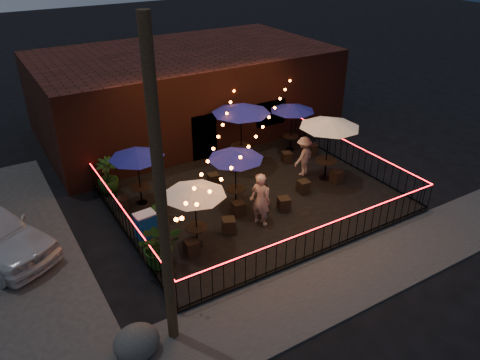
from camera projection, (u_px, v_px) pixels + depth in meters
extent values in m
plane|color=black|center=(284.00, 226.00, 16.45)|extent=(110.00, 110.00, 0.00)
cube|color=black|center=(254.00, 199.00, 17.92)|extent=(10.00, 8.00, 0.15)
cube|color=#3A3836|center=(348.00, 277.00, 14.00)|extent=(18.00, 2.50, 0.05)
cube|color=#3C1910|center=(185.00, 91.00, 23.45)|extent=(14.00, 8.00, 4.00)
cube|color=black|center=(203.00, 138.00, 20.52)|extent=(1.20, 0.24, 2.20)
cube|color=black|center=(270.00, 112.00, 21.87)|extent=(1.60, 0.24, 1.20)
cylinder|color=#322114|center=(161.00, 203.00, 10.13)|extent=(0.26, 0.26, 8.00)
cube|color=black|center=(322.00, 250.00, 14.84)|extent=(10.00, 0.04, 0.04)
cube|color=black|center=(324.00, 226.00, 14.40)|extent=(10.00, 0.04, 0.04)
cube|color=red|center=(324.00, 225.00, 14.38)|extent=(10.00, 0.03, 0.02)
cube|color=black|center=(128.00, 235.00, 15.57)|extent=(0.04, 8.00, 0.04)
cube|color=black|center=(124.00, 212.00, 15.13)|extent=(0.04, 8.00, 0.04)
cube|color=red|center=(124.00, 211.00, 15.11)|extent=(0.03, 8.00, 0.02)
cube|color=black|center=(351.00, 165.00, 20.12)|extent=(0.04, 8.00, 0.04)
cube|color=black|center=(354.00, 145.00, 19.68)|extent=(0.04, 8.00, 0.04)
cube|color=red|center=(354.00, 145.00, 19.66)|extent=(0.03, 8.00, 0.02)
cylinder|color=black|center=(197.00, 244.00, 15.24)|extent=(0.40, 0.40, 0.03)
cylinder|color=black|center=(197.00, 236.00, 15.08)|extent=(0.05, 0.05, 0.65)
cylinder|color=black|center=(196.00, 227.00, 14.92)|extent=(0.73, 0.73, 0.04)
cylinder|color=black|center=(196.00, 216.00, 14.72)|extent=(0.04, 0.04, 2.18)
cone|color=silver|center=(194.00, 190.00, 14.27)|extent=(2.15, 2.15, 0.32)
cylinder|color=black|center=(142.00, 202.00, 17.53)|extent=(0.40, 0.40, 0.03)
cylinder|color=black|center=(141.00, 195.00, 17.37)|extent=(0.05, 0.05, 0.65)
cylinder|color=black|center=(140.00, 187.00, 17.21)|extent=(0.72, 0.72, 0.04)
cylinder|color=black|center=(139.00, 177.00, 17.01)|extent=(0.04, 0.04, 2.17)
cone|color=navy|center=(136.00, 154.00, 16.56)|extent=(2.43, 2.43, 0.32)
cylinder|color=black|center=(236.00, 204.00, 17.39)|extent=(0.41, 0.41, 0.03)
cylinder|color=black|center=(236.00, 197.00, 17.24)|extent=(0.06, 0.06, 0.66)
cylinder|color=black|center=(236.00, 189.00, 17.07)|extent=(0.74, 0.74, 0.04)
cylinder|color=black|center=(236.00, 179.00, 16.87)|extent=(0.04, 0.04, 2.21)
cone|color=navy|center=(236.00, 155.00, 16.41)|extent=(2.69, 2.69, 0.32)
cylinder|color=black|center=(241.00, 163.00, 20.44)|extent=(0.49, 0.49, 0.03)
cylinder|color=black|center=(241.00, 155.00, 20.24)|extent=(0.07, 0.07, 0.81)
cylinder|color=black|center=(241.00, 146.00, 20.05)|extent=(0.90, 0.90, 0.04)
cylinder|color=black|center=(241.00, 135.00, 19.80)|extent=(0.05, 0.05, 2.70)
cone|color=navy|center=(241.00, 108.00, 19.23)|extent=(2.80, 2.80, 0.39)
cylinder|color=black|center=(324.00, 178.00, 19.24)|extent=(0.48, 0.48, 0.03)
cylinder|color=black|center=(325.00, 169.00, 19.05)|extent=(0.07, 0.07, 0.78)
cylinder|color=black|center=(326.00, 160.00, 18.86)|extent=(0.87, 0.87, 0.04)
cylinder|color=black|center=(327.00, 149.00, 18.62)|extent=(0.05, 0.05, 2.61)
cone|color=silver|center=(330.00, 122.00, 18.07)|extent=(3.14, 3.14, 0.38)
cylinder|color=black|center=(290.00, 149.00, 21.70)|extent=(0.40, 0.40, 0.03)
cylinder|color=black|center=(290.00, 143.00, 21.55)|extent=(0.05, 0.05, 0.66)
cylinder|color=black|center=(291.00, 136.00, 21.39)|extent=(0.73, 0.73, 0.04)
cylinder|color=black|center=(291.00, 127.00, 21.19)|extent=(0.04, 0.04, 2.19)
cone|color=navy|center=(292.00, 107.00, 20.73)|extent=(2.33, 2.33, 0.32)
cube|color=black|center=(192.00, 247.00, 14.69)|extent=(0.42, 0.42, 0.49)
cube|color=black|center=(229.00, 225.00, 15.75)|extent=(0.57, 0.57, 0.51)
cube|color=black|center=(123.00, 203.00, 17.09)|extent=(0.48, 0.48, 0.44)
cube|color=black|center=(176.00, 193.00, 17.68)|extent=(0.50, 0.50, 0.46)
cube|color=black|center=(238.00, 208.00, 16.71)|extent=(0.45, 0.45, 0.50)
cube|color=black|center=(284.00, 204.00, 16.99)|extent=(0.51, 0.51, 0.49)
cube|color=black|center=(213.00, 180.00, 18.61)|extent=(0.47, 0.47, 0.49)
cube|color=black|center=(243.00, 165.00, 19.87)|extent=(0.35, 0.35, 0.40)
cube|color=black|center=(303.00, 187.00, 18.11)|extent=(0.44, 0.44, 0.49)
cube|color=black|center=(337.00, 176.00, 18.85)|extent=(0.45, 0.45, 0.50)
cube|color=black|center=(287.00, 157.00, 20.45)|extent=(0.48, 0.48, 0.46)
cube|color=black|center=(312.00, 149.00, 21.17)|extent=(0.52, 0.52, 0.47)
imported|color=#DEAE91|center=(261.00, 200.00, 15.86)|extent=(0.71, 0.83, 1.92)
imported|color=tan|center=(260.00, 198.00, 16.13)|extent=(0.85, 0.99, 1.77)
imported|color=beige|center=(304.00, 156.00, 19.16)|extent=(1.21, 0.91, 1.66)
imported|color=#17340F|center=(160.00, 245.00, 13.99)|extent=(1.47, 1.31, 1.48)
imported|color=#0B340B|center=(161.00, 204.00, 16.30)|extent=(0.73, 0.63, 1.20)
imported|color=#1B410D|center=(107.00, 176.00, 17.86)|extent=(1.01, 1.01, 1.44)
cube|color=#1155A4|center=(146.00, 226.00, 15.44)|extent=(0.67, 0.49, 0.85)
cube|color=silver|center=(145.00, 214.00, 15.23)|extent=(0.71, 0.54, 0.05)
ellipsoid|color=#41403C|center=(137.00, 342.00, 11.34)|extent=(1.15, 1.03, 0.79)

